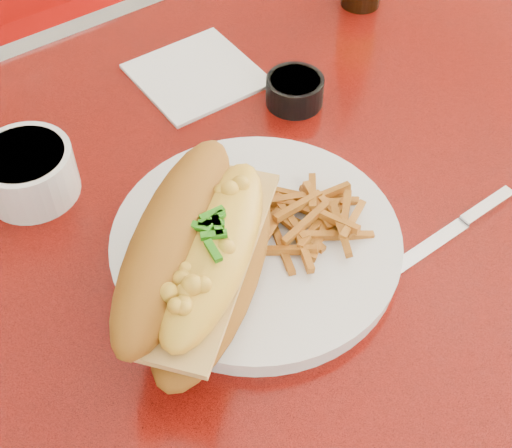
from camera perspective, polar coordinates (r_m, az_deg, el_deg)
diner_table at (r=0.85m, az=-1.31°, el=-6.91°), size 1.23×0.83×0.77m
booth_bench_far at (r=1.60m, az=-18.05°, el=6.83°), size 1.20×0.51×0.90m
dinner_plate at (r=0.69m, az=0.00°, el=-1.56°), size 0.29×0.29×0.02m
mac_hoagie at (r=0.61m, az=-4.52°, el=-2.42°), size 0.26×0.24×0.11m
fries_pile at (r=0.68m, az=3.84°, el=0.56°), size 0.10×0.09×0.03m
fork at (r=0.72m, az=3.13°, el=2.52°), size 0.03×0.15×0.00m
gravy_ramekin at (r=0.76m, az=-17.77°, el=4.04°), size 0.12×0.12×0.05m
sauce_cup_right at (r=0.84m, az=3.12°, el=10.68°), size 0.08×0.08×0.03m
knife at (r=0.74m, az=15.84°, el=-0.20°), size 0.19×0.02×0.01m
paper_napkin at (r=0.89m, az=-4.78°, el=11.82°), size 0.14×0.14×0.00m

